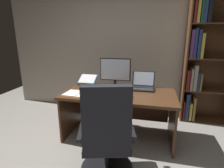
# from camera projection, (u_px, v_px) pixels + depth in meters

# --- Properties ---
(wall_back) EXTENTS (5.27, 0.12, 2.66)m
(wall_back) POSITION_uv_depth(u_px,v_px,m) (136.00, 45.00, 3.52)
(wall_back) COLOR #A89E8E
(wall_back) RESTS_ON ground
(desk) EXTENTS (1.62, 0.80, 0.71)m
(desk) POSITION_uv_depth(u_px,v_px,m) (120.00, 103.00, 2.77)
(desk) COLOR #4C2D19
(desk) RESTS_ON ground
(bookshelf) EXTENTS (0.83, 0.32, 2.27)m
(bookshelf) POSITION_uv_depth(u_px,v_px,m) (204.00, 58.00, 3.10)
(bookshelf) COLOR #4C2D19
(bookshelf) RESTS_ON ground
(office_chair) EXTENTS (0.69, 0.60, 1.09)m
(office_chair) POSITION_uv_depth(u_px,v_px,m) (107.00, 140.00, 1.91)
(office_chair) COLOR black
(office_chair) RESTS_ON ground
(monitor) EXTENTS (0.49, 0.16, 0.46)m
(monitor) POSITION_uv_depth(u_px,v_px,m) (115.00, 73.00, 2.86)
(monitor) COLOR black
(monitor) RESTS_ON desk
(laptop) EXTENTS (0.35, 0.33, 0.25)m
(laptop) POSITION_uv_depth(u_px,v_px,m) (143.00, 85.00, 2.83)
(laptop) COLOR black
(laptop) RESTS_ON desk
(keyboard) EXTENTS (0.42, 0.15, 0.02)m
(keyboard) POSITION_uv_depth(u_px,v_px,m) (108.00, 95.00, 2.50)
(keyboard) COLOR black
(keyboard) RESTS_ON desk
(computer_mouse) EXTENTS (0.06, 0.10, 0.04)m
(computer_mouse) POSITION_uv_depth(u_px,v_px,m) (130.00, 96.00, 2.44)
(computer_mouse) COLOR black
(computer_mouse) RESTS_ON desk
(reading_stand_with_book) EXTENTS (0.29, 0.29, 0.14)m
(reading_stand_with_book) POSITION_uv_depth(u_px,v_px,m) (87.00, 80.00, 3.08)
(reading_stand_with_book) COLOR black
(reading_stand_with_book) RESTS_ON desk
(open_binder) EXTENTS (0.44, 0.31, 0.02)m
(open_binder) POSITION_uv_depth(u_px,v_px,m) (79.00, 94.00, 2.54)
(open_binder) COLOR orange
(open_binder) RESTS_ON desk
(notepad) EXTENTS (0.19, 0.23, 0.01)m
(notepad) POSITION_uv_depth(u_px,v_px,m) (99.00, 92.00, 2.67)
(notepad) COLOR white
(notepad) RESTS_ON desk
(pen) EXTENTS (0.14, 0.03, 0.01)m
(pen) POSITION_uv_depth(u_px,v_px,m) (101.00, 91.00, 2.66)
(pen) COLOR maroon
(pen) RESTS_ON notepad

